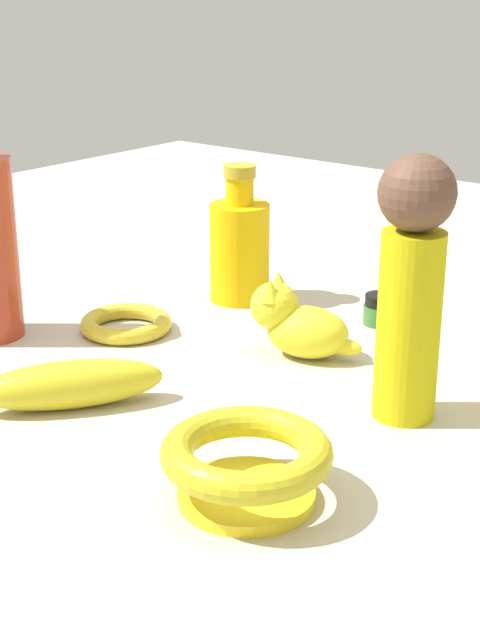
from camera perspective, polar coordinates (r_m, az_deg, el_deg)
name	(u,v)px	position (r m, az deg, el deg)	size (l,w,h in m)	color
ground	(240,360)	(1.04, 0.00, -2.38)	(2.00, 2.00, 0.00)	#BCB29E
person_figure_adult	(411,281)	(0.88, 10.21, 2.31)	(0.07, 0.07, 0.25)	#BCB10C
nail_polish_jar	(380,310)	(1.15, 8.39, 0.62)	(0.04, 0.04, 0.04)	#34682E
bowl	(247,461)	(0.76, 0.39, -8.44)	(0.14, 0.14, 0.06)	yellow
bangle	(126,324)	(1.12, -6.83, -0.21)	(0.11, 0.11, 0.02)	gold
bottle_short	(240,247)	(1.20, -0.02, 4.39)	(0.08, 0.08, 0.17)	#E4B207
banana	(71,384)	(0.93, -10.07, -3.81)	(0.18, 0.05, 0.05)	gold
cat_figurine	(297,322)	(1.04, 3.43, -0.14)	(0.12, 0.09, 0.09)	yellow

